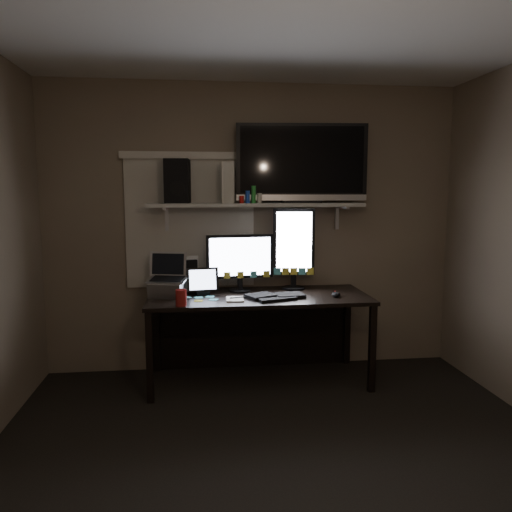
{
  "coord_description": "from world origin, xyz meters",
  "views": [
    {
      "loc": [
        -0.49,
        -2.56,
        1.59
      ],
      "look_at": [
        -0.04,
        1.25,
        1.08
      ],
      "focal_mm": 35.0,
      "sensor_mm": 36.0,
      "label": 1
    }
  ],
  "objects": [
    {
      "name": "sticky_notes",
      "position": [
        -0.46,
        1.32,
        0.73
      ],
      "size": [
        0.33,
        0.27,
        0.0
      ],
      "primitive_type": null,
      "rotation": [
        0.0,
        0.0,
        -0.24
      ],
      "color": "gold",
      "rests_on": "desk"
    },
    {
      "name": "ceiling",
      "position": [
        0.0,
        0.0,
        2.5
      ],
      "size": [
        3.6,
        3.6,
        0.0
      ],
      "primitive_type": "plane",
      "rotation": [
        3.14,
        0.0,
        0.0
      ],
      "color": "silver",
      "rests_on": "back_wall"
    },
    {
      "name": "keyboard",
      "position": [
        0.13,
        1.32,
        0.74
      ],
      "size": [
        0.5,
        0.31,
        0.03
      ],
      "primitive_type": "cube",
      "rotation": [
        0.0,
        0.0,
        0.28
      ],
      "color": "black",
      "rests_on": "desk"
    },
    {
      "name": "game_console",
      "position": [
        -0.23,
        1.64,
        1.65
      ],
      "size": [
        0.11,
        0.29,
        0.33
      ],
      "primitive_type": "cube",
      "rotation": [
        0.0,
        0.0,
        -0.09
      ],
      "color": "beige",
      "rests_on": "wall_shelf"
    },
    {
      "name": "notepad",
      "position": [
        -0.21,
        1.27,
        0.74
      ],
      "size": [
        0.15,
        0.2,
        0.01
      ],
      "primitive_type": "cube",
      "rotation": [
        0.0,
        0.0,
        -0.05
      ],
      "color": "silver",
      "rests_on": "desk"
    },
    {
      "name": "window_blinds",
      "position": [
        -0.55,
        1.79,
        1.3
      ],
      "size": [
        1.1,
        0.02,
        1.1
      ],
      "primitive_type": "cube",
      "color": "silver",
      "rests_on": "back_wall"
    },
    {
      "name": "laptop",
      "position": [
        -0.74,
        1.46,
        0.9
      ],
      "size": [
        0.36,
        0.31,
        0.35
      ],
      "primitive_type": "cube",
      "rotation": [
        0.0,
        0.0,
        -0.24
      ],
      "color": "#AFB0B4",
      "rests_on": "desk"
    },
    {
      "name": "bottles",
      "position": [
        -0.05,
        1.57,
        1.55
      ],
      "size": [
        0.24,
        0.11,
        0.15
      ],
      "primitive_type": null,
      "rotation": [
        0.0,
        0.0,
        -0.26
      ],
      "color": "#A50F0C",
      "rests_on": "wall_shelf"
    },
    {
      "name": "tablet",
      "position": [
        -0.45,
        1.5,
        0.84
      ],
      "size": [
        0.27,
        0.14,
        0.23
      ],
      "primitive_type": "cube",
      "rotation": [
        0.0,
        0.0,
        0.12
      ],
      "color": "black",
      "rests_on": "desk"
    },
    {
      "name": "speaker",
      "position": [
        -0.65,
        1.65,
        1.66
      ],
      "size": [
        0.22,
        0.26,
        0.36
      ],
      "primitive_type": "cube",
      "rotation": [
        0.0,
        0.0,
        -0.08
      ],
      "color": "black",
      "rests_on": "wall_shelf"
    },
    {
      "name": "wall_shelf",
      "position": [
        0.0,
        1.62,
        1.46
      ],
      "size": [
        1.8,
        0.35,
        0.03
      ],
      "primitive_type": "cube",
      "color": "#AAAAA5",
      "rests_on": "back_wall"
    },
    {
      "name": "mouse",
      "position": [
        0.61,
        1.29,
        0.75
      ],
      "size": [
        0.09,
        0.12,
        0.04
      ],
      "primitive_type": "ellipsoid",
      "rotation": [
        0.0,
        0.0,
        -0.22
      ],
      "color": "black",
      "rests_on": "desk"
    },
    {
      "name": "cup",
      "position": [
        -0.62,
        1.12,
        0.79
      ],
      "size": [
        0.09,
        0.09,
        0.12
      ],
      "primitive_type": "cylinder",
      "rotation": [
        0.0,
        0.0,
        -0.11
      ],
      "color": "maroon",
      "rests_on": "desk"
    },
    {
      "name": "monitor_landscape",
      "position": [
        -0.14,
        1.59,
        0.98
      ],
      "size": [
        0.57,
        0.12,
        0.5
      ],
      "primitive_type": "cube",
      "rotation": [
        0.0,
        0.0,
        0.1
      ],
      "color": "black",
      "rests_on": "desk"
    },
    {
      "name": "file_sorter",
      "position": [
        -0.62,
        1.67,
        0.88
      ],
      "size": [
        0.25,
        0.17,
        0.29
      ],
      "primitive_type": "cube",
      "rotation": [
        0.0,
        0.0,
        0.3
      ],
      "color": "black",
      "rests_on": "desk"
    },
    {
      "name": "desk",
      "position": [
        0.0,
        1.55,
        0.55
      ],
      "size": [
        1.8,
        0.75,
        0.73
      ],
      "color": "black",
      "rests_on": "floor"
    },
    {
      "name": "back_wall",
      "position": [
        0.0,
        1.8,
        1.25
      ],
      "size": [
        3.6,
        0.0,
        3.6
      ],
      "primitive_type": "plane",
      "rotation": [
        1.57,
        0.0,
        0.0
      ],
      "color": "brown",
      "rests_on": "floor"
    },
    {
      "name": "monitor_portrait",
      "position": [
        0.34,
        1.65,
        1.09
      ],
      "size": [
        0.36,
        0.1,
        0.72
      ],
      "primitive_type": "cube",
      "rotation": [
        0.0,
        0.0,
        -0.1
      ],
      "color": "black",
      "rests_on": "desk"
    },
    {
      "name": "floor",
      "position": [
        0.0,
        0.0,
        0.0
      ],
      "size": [
        3.6,
        3.6,
        0.0
      ],
      "primitive_type": "plane",
      "color": "black",
      "rests_on": "ground"
    },
    {
      "name": "tv",
      "position": [
        0.39,
        1.62,
        1.81
      ],
      "size": [
        1.11,
        0.28,
        0.66
      ],
      "primitive_type": "cube",
      "rotation": [
        0.0,
        0.0,
        -0.08
      ],
      "color": "black",
      "rests_on": "wall_shelf"
    }
  ]
}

